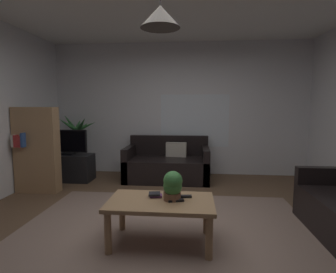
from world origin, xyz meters
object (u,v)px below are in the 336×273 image
Objects in this scene: bookshelf_corner at (36,150)px; tv_stand at (69,167)px; couch_under_window at (167,165)px; book_on_table_0 at (156,196)px; remote_on_table_1 at (184,196)px; potted_plant_on_table at (173,185)px; book_on_table_1 at (154,194)px; potted_palm_corner at (77,146)px; tv at (67,142)px; remote_on_table_0 at (176,200)px; coffee_table at (161,207)px; pendant_lamp at (160,17)px.

tv_stand is at bearing 75.51° from bookshelf_corner.
couch_under_window is 2.34m from book_on_table_0.
potted_plant_on_table reaches higher than remote_on_table_1.
book_on_table_1 is 0.31m from remote_on_table_1.
couch_under_window is 1.23× the size of potted_palm_corner.
tv is 0.50m from potted_palm_corner.
book_on_table_1 is 0.16× the size of tv.
potted_palm_corner is at bearing 36.37° from remote_on_table_1.
remote_on_table_0 is 0.11× the size of bookshelf_corner.
couch_under_window is 1.47× the size of coffee_table.
couch_under_window is at bearing 7.58° from tv_stand.
coffee_table is (0.17, -2.43, 0.11)m from couch_under_window.
couch_under_window reaches higher than book_on_table_0.
book_on_table_1 is 0.09× the size of potted_palm_corner.
book_on_table_0 is 0.17× the size of tv.
potted_palm_corner is at bearing 173.78° from couch_under_window.
book_on_table_1 is (0.09, -2.34, 0.22)m from couch_under_window.
coffee_table is at bearing -50.00° from book_on_table_1.
remote_on_table_0 is 0.12× the size of potted_palm_corner.
remote_on_table_0 is 0.15m from potted_plant_on_table.
tv is (-2.19, 2.18, 0.27)m from remote_on_table_0.
pendant_lamp is (2.04, -2.16, 1.51)m from tv.
potted_plant_on_table reaches higher than remote_on_table_0.
coffee_table is at bearing 108.81° from remote_on_table_1.
remote_on_table_1 is 3.07m from tv.
book_on_table_0 is 0.81× the size of remote_on_table_1.
coffee_table is 3.55× the size of potted_plant_on_table.
tv_stand reaches higher than coffee_table.
coffee_table is at bearing -46.96° from tv_stand.
pendant_lamp is (0.17, -2.43, 1.98)m from couch_under_window.
book_on_table_0 is 3.23m from potted_palm_corner.
book_on_table_1 reaches higher than book_on_table_0.
coffee_table is at bearing -173.47° from potted_plant_on_table.
tv is at bearing -171.78° from couch_under_window.
remote_on_table_1 reaches higher than coffee_table.
pendant_lamp is (-0.12, -0.01, 1.64)m from potted_plant_on_table.
pendant_lamp is (0.00, 0.00, 1.87)m from coffee_table.
book_on_table_1 is (-0.08, 0.09, 0.11)m from coffee_table.
pendant_lamp is at bearing -46.96° from tv_stand.
couch_under_window is 9.90× the size of remote_on_table_1.
potted_plant_on_table is 3.41m from potted_palm_corner.
bookshelf_corner is at bearing 55.24° from remote_on_table_1.
remote_on_table_0 is at bearing -7.89° from pendant_lamp.
couch_under_window is at bearing 25.12° from bookshelf_corner.
book_on_table_1 reaches higher than tv_stand.
tv is at bearing 135.15° from potted_plant_on_table.
coffee_table is 6.72× the size of remote_on_table_1.
potted_plant_on_table reaches higher than book_on_table_0.
book_on_table_1 is 0.26m from remote_on_table_0.
tv is (-2.27, 2.05, 0.27)m from remote_on_table_1.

